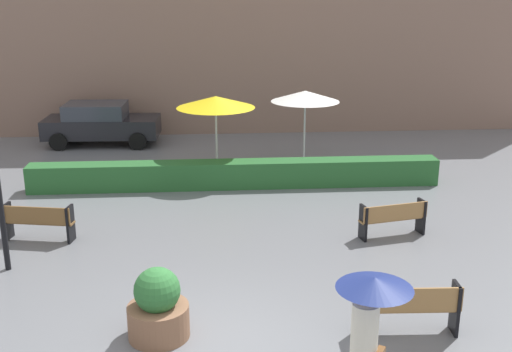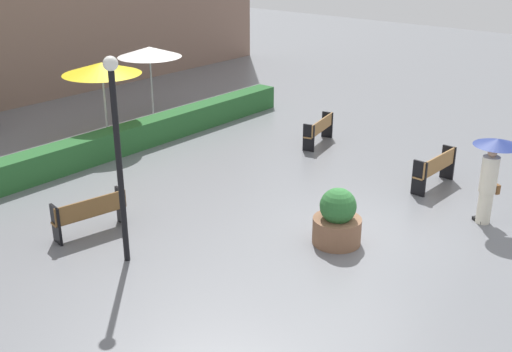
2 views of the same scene
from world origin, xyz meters
The scene contains 11 objects.
ground_plane centered at (0.00, 0.00, 0.00)m, with size 60.00×60.00×0.00m, color slate.
bench_near_right centered at (3.33, 0.01, 0.54)m, with size 1.69×0.45×0.92m.
bench_far_right centered at (4.27, 4.29, 0.50)m, with size 1.67×0.69×0.84m.
bench_far_left centered at (-4.05, 4.66, 0.51)m, with size 1.68×0.67×0.87m.
pedestrian_with_umbrella centered at (2.11, -1.81, 1.35)m, with size 1.05×1.05×2.02m.
planter_pot centered at (-0.93, 0.26, 0.54)m, with size 1.04×1.04×1.26m.
patio_umbrella_yellow centered at (0.17, 9.53, 2.35)m, with size 2.40×2.40×2.53m.
patio_umbrella_white centered at (3.09, 10.71, 2.29)m, with size 2.24×2.24×2.47m.
hedge_strip centered at (0.72, 8.40, 0.39)m, with size 12.05×0.70×0.78m, color #28602D.
building_facade centered at (0.00, 16.00, 4.69)m, with size 28.00×1.20×9.38m, color #846656.
parked_car centered at (-4.10, 13.97, 0.82)m, with size 4.27×2.10×1.57m.
Camera 1 is at (0.03, -9.18, 5.72)m, focal length 43.65 mm.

